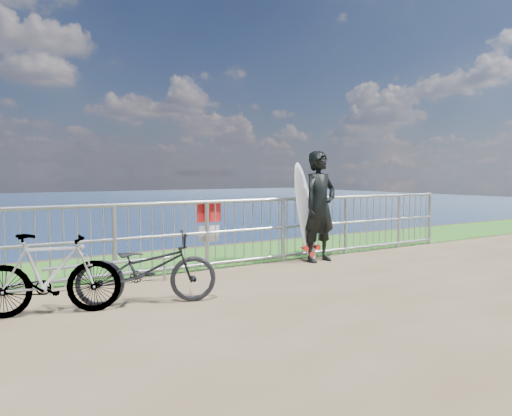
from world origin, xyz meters
TOP-DOWN VIEW (x-y plane):
  - grass_strip at (0.00, 2.70)m, footprint 120.00×120.00m
  - railing at (0.01, 1.60)m, footprint 10.06×0.10m
  - surfer at (1.54, 1.24)m, footprint 0.76×0.55m
  - surfboard at (1.38, 1.44)m, footprint 0.56×0.53m
  - bicycle_near at (-2.06, 0.14)m, footprint 1.73×1.06m
  - bicycle_far at (-3.13, 0.27)m, footprint 1.57×0.82m
  - bike_rack at (-2.16, 1.23)m, footprint 1.75×0.05m

SIDE VIEW (x-z plane):
  - grass_strip at x=0.00m, z-range 0.01..0.01m
  - bike_rack at x=-2.16m, z-range 0.12..0.48m
  - bicycle_near at x=-2.06m, z-range 0.00..0.86m
  - bicycle_far at x=-3.13m, z-range 0.00..0.91m
  - railing at x=0.01m, z-range 0.01..1.14m
  - surfboard at x=1.38m, z-range -0.07..1.70m
  - surfer at x=1.54m, z-range 0.00..1.94m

